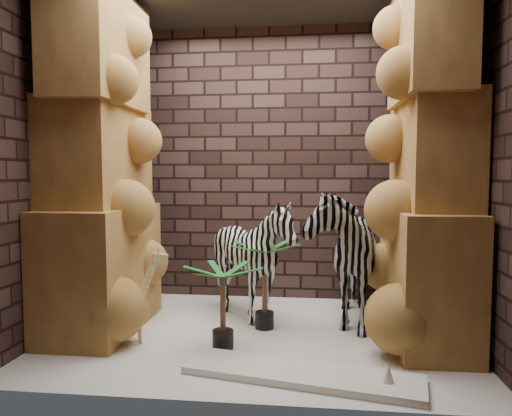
# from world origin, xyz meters

# --- Properties ---
(floor) EXTENTS (3.50, 3.50, 0.00)m
(floor) POSITION_xyz_m (0.00, 0.00, 0.00)
(floor) COLOR silver
(floor) RESTS_ON ground
(wall_back) EXTENTS (3.50, 0.00, 3.50)m
(wall_back) POSITION_xyz_m (0.00, 1.25, 1.50)
(wall_back) COLOR black
(wall_back) RESTS_ON ground
(wall_front) EXTENTS (3.50, 0.00, 3.50)m
(wall_front) POSITION_xyz_m (0.00, -1.25, 1.50)
(wall_front) COLOR black
(wall_front) RESTS_ON ground
(wall_left) EXTENTS (0.00, 3.00, 3.00)m
(wall_left) POSITION_xyz_m (-1.75, 0.00, 1.50)
(wall_left) COLOR black
(wall_left) RESTS_ON ground
(wall_right) EXTENTS (0.00, 3.00, 3.00)m
(wall_right) POSITION_xyz_m (1.75, 0.00, 1.50)
(wall_right) COLOR black
(wall_right) RESTS_ON ground
(rock_pillar_left) EXTENTS (0.68, 1.30, 3.00)m
(rock_pillar_left) POSITION_xyz_m (-1.40, 0.00, 1.50)
(rock_pillar_left) COLOR #C18A45
(rock_pillar_left) RESTS_ON floor
(rock_pillar_right) EXTENTS (0.58, 1.25, 3.00)m
(rock_pillar_right) POSITION_xyz_m (1.42, 0.00, 1.50)
(rock_pillar_right) COLOR #C18A45
(rock_pillar_right) RESTS_ON floor
(zebra_right) EXTENTS (0.74, 1.28, 1.48)m
(zebra_right) POSITION_xyz_m (0.76, 0.51, 0.74)
(zebra_right) COLOR white
(zebra_right) RESTS_ON floor
(zebra_left) EXTENTS (1.00, 1.21, 1.05)m
(zebra_left) POSITION_xyz_m (-0.08, 0.37, 0.53)
(zebra_left) COLOR white
(zebra_left) RESTS_ON floor
(giraffe_toy) EXTENTS (0.43, 0.29, 0.80)m
(giraffe_toy) POSITION_xyz_m (-1.03, -0.35, 0.40)
(giraffe_toy) COLOR beige
(giraffe_toy) RESTS_ON floor
(palm_front) EXTENTS (0.36, 0.36, 0.80)m
(palm_front) POSITION_xyz_m (0.06, 0.16, 0.40)
(palm_front) COLOR #17561F
(palm_front) RESTS_ON floor
(palm_back) EXTENTS (0.36, 0.36, 0.69)m
(palm_back) POSITION_xyz_m (-0.23, -0.37, 0.34)
(palm_back) COLOR #17561F
(palm_back) RESTS_ON floor
(surfboard) EXTENTS (1.68, 0.72, 0.05)m
(surfboard) POSITION_xyz_m (0.41, -0.84, 0.03)
(surfboard) COLOR white
(surfboard) RESTS_ON floor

